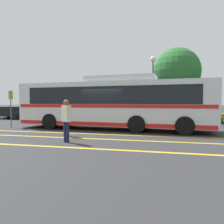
# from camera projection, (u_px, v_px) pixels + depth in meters

# --- Properties ---
(ground_plane) EXTENTS (220.00, 220.00, 0.00)m
(ground_plane) POSITION_uv_depth(u_px,v_px,m) (105.00, 130.00, 13.66)
(ground_plane) COLOR #2D2D30
(lane_strip_0) EXTENTS (32.21, 0.20, 0.01)m
(lane_strip_0) POSITION_uv_depth(u_px,v_px,m) (103.00, 134.00, 11.78)
(lane_strip_0) COLOR gold
(lane_strip_0) RESTS_ON ground_plane
(lane_strip_1) EXTENTS (32.21, 0.20, 0.01)m
(lane_strip_1) POSITION_uv_depth(u_px,v_px,m) (94.00, 139.00, 10.32)
(lane_strip_1) COLOR gold
(lane_strip_1) RESTS_ON ground_plane
(lane_strip_2) EXTENTS (32.21, 0.20, 0.01)m
(lane_strip_2) POSITION_uv_depth(u_px,v_px,m) (77.00, 148.00, 8.27)
(lane_strip_2) COLOR gold
(lane_strip_2) RESTS_ON ground_plane
(curb_strip) EXTENTS (40.21, 0.36, 0.15)m
(curb_strip) POSITION_uv_depth(u_px,v_px,m) (129.00, 119.00, 20.92)
(curb_strip) COLOR #99999E
(curb_strip) RESTS_ON ground_plane
(transit_bus) EXTENTS (12.66, 3.47, 3.34)m
(transit_bus) POSITION_uv_depth(u_px,v_px,m) (112.00, 103.00, 13.84)
(transit_bus) COLOR silver
(transit_bus) RESTS_ON ground_plane
(parked_car_0) EXTENTS (4.35, 2.07, 1.28)m
(parked_car_0) POSITION_uv_depth(u_px,v_px,m) (13.00, 113.00, 22.52)
(parked_car_0) COLOR black
(parked_car_0) RESTS_ON ground_plane
(parked_car_1) EXTENTS (4.19, 1.88, 1.36)m
(parked_car_1) POSITION_uv_depth(u_px,v_px,m) (60.00, 113.00, 21.15)
(parked_car_1) COLOR silver
(parked_car_1) RESTS_ON ground_plane
(parked_car_2) EXTENTS (4.62, 1.98, 1.45)m
(parked_car_2) POSITION_uv_depth(u_px,v_px,m) (126.00, 113.00, 19.83)
(parked_car_2) COLOR #4C3823
(parked_car_2) RESTS_ON ground_plane
(parked_car_3) EXTENTS (4.18, 2.26, 1.40)m
(parked_car_3) POSITION_uv_depth(u_px,v_px,m) (199.00, 114.00, 18.50)
(parked_car_3) COLOR olive
(parked_car_3) RESTS_ON ground_plane
(pedestrian_1) EXTENTS (0.35, 0.47, 1.53)m
(pedestrian_1) POSITION_uv_depth(u_px,v_px,m) (65.00, 119.00, 11.08)
(pedestrian_1) COLOR #2D2D33
(pedestrian_1) RESTS_ON ground_plane
(pedestrian_2) EXTENTS (0.47, 0.41, 1.85)m
(pedestrian_2) POSITION_uv_depth(u_px,v_px,m) (66.00, 118.00, 9.36)
(pedestrian_2) COLOR #191E38
(pedestrian_2) RESTS_ON ground_plane
(bus_stop_sign) EXTENTS (0.07, 0.40, 2.55)m
(bus_stop_sign) POSITION_uv_depth(u_px,v_px,m) (11.00, 104.00, 14.97)
(bus_stop_sign) COLOR #59595E
(bus_stop_sign) RESTS_ON ground_plane
(street_lamp) EXTENTS (0.55, 0.55, 6.15)m
(street_lamp) POSITION_uv_depth(u_px,v_px,m) (153.00, 72.00, 20.98)
(street_lamp) COLOR #59595E
(street_lamp) RESTS_ON ground_plane
(tree_1) EXTENTS (5.16, 5.16, 7.68)m
(tree_1) POSITION_uv_depth(u_px,v_px,m) (177.00, 72.00, 23.94)
(tree_1) COLOR #513823
(tree_1) RESTS_ON ground_plane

